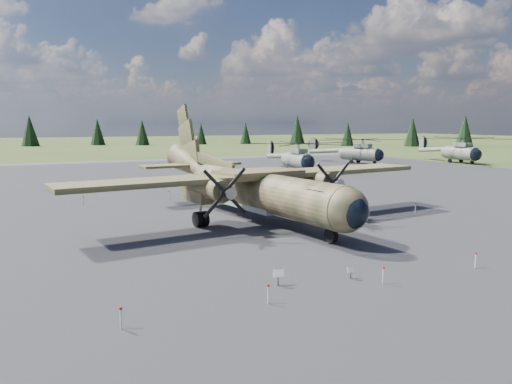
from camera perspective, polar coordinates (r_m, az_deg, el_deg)
name	(u,v)px	position (r m, az deg, el deg)	size (l,w,h in m)	color
ground	(232,232)	(34.64, -2.74, -4.55)	(500.00, 500.00, 0.00)	#4E5C28
apron	(188,209)	(43.87, -7.77, -1.96)	(120.00, 120.00, 0.04)	#5C5C61
transport_plane	(251,183)	(38.65, -0.59, 1.01)	(29.87, 27.00, 9.83)	#31381E
helicopter_near	(297,151)	(76.99, 4.71, 4.67)	(18.31, 21.06, 4.46)	gray
helicopter_mid	(360,146)	(94.02, 11.84, 5.17)	(23.86, 23.86, 4.59)	gray
helicopter_far	(461,145)	(100.96, 22.34, 4.99)	(20.20, 22.80, 4.77)	gray
info_placard_left	(278,275)	(23.28, 2.58, -9.45)	(0.53, 0.34, 0.78)	gray
info_placard_right	(351,271)	(24.71, 10.79, -8.83)	(0.40, 0.18, 0.61)	gray
barrier_fence	(226,225)	(34.29, -3.41, -3.81)	(33.12, 29.62, 0.85)	white
treeline	(156,179)	(24.40, -11.37, 1.44)	(289.36, 297.33, 10.98)	black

